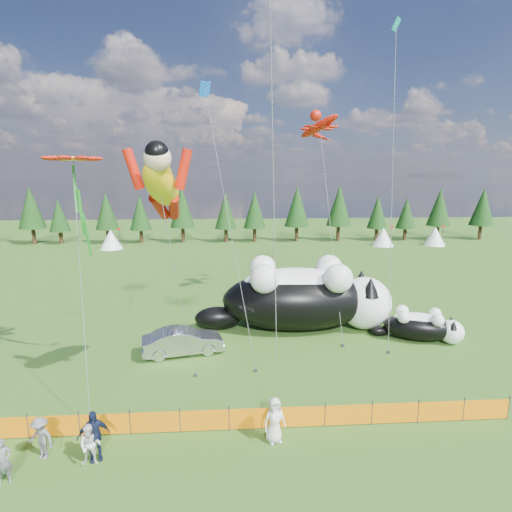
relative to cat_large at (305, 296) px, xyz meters
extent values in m
plane|color=#13370A|center=(-4.16, -7.99, -2.31)|extent=(160.00, 160.00, 0.00)
cylinder|color=#262626|center=(-13.16, -10.99, -1.76)|extent=(0.06, 0.06, 1.10)
cylinder|color=#262626|center=(-11.16, -10.99, -1.76)|extent=(0.06, 0.06, 1.10)
cylinder|color=#262626|center=(-9.16, -10.99, -1.76)|extent=(0.06, 0.06, 1.10)
cylinder|color=#262626|center=(-7.16, -10.99, -1.76)|extent=(0.06, 0.06, 1.10)
cylinder|color=#262626|center=(-5.16, -10.99, -1.76)|extent=(0.06, 0.06, 1.10)
cylinder|color=#262626|center=(-3.16, -10.99, -1.76)|extent=(0.06, 0.06, 1.10)
cylinder|color=#262626|center=(-1.16, -10.99, -1.76)|extent=(0.06, 0.06, 1.10)
cylinder|color=#262626|center=(0.84, -10.99, -1.76)|extent=(0.06, 0.06, 1.10)
cylinder|color=#262626|center=(2.84, -10.99, -1.76)|extent=(0.06, 0.06, 1.10)
cylinder|color=#262626|center=(4.84, -10.99, -1.76)|extent=(0.06, 0.06, 1.10)
cylinder|color=#262626|center=(6.84, -10.99, -1.76)|extent=(0.06, 0.06, 1.10)
cube|color=orange|center=(-14.16, -10.99, -1.81)|extent=(2.00, 0.04, 0.90)
cube|color=orange|center=(-12.16, -10.99, -1.81)|extent=(2.00, 0.04, 0.90)
cube|color=orange|center=(-10.16, -10.99, -1.81)|extent=(2.00, 0.04, 0.90)
cube|color=orange|center=(-8.16, -10.99, -1.81)|extent=(2.00, 0.04, 0.90)
cube|color=orange|center=(-6.16, -10.99, -1.81)|extent=(2.00, 0.04, 0.90)
cube|color=orange|center=(-4.16, -10.99, -1.81)|extent=(2.00, 0.04, 0.90)
cube|color=orange|center=(-2.16, -10.99, -1.81)|extent=(2.00, 0.04, 0.90)
cube|color=orange|center=(-0.16, -10.99, -1.81)|extent=(2.00, 0.04, 0.90)
cube|color=orange|center=(1.84, -10.99, -1.81)|extent=(2.00, 0.04, 0.90)
cube|color=orange|center=(3.84, -10.99, -1.81)|extent=(2.00, 0.04, 0.90)
cube|color=orange|center=(5.84, -10.99, -1.81)|extent=(2.00, 0.04, 0.90)
ellipsoid|color=black|center=(-0.58, 0.03, -0.29)|extent=(10.27, 5.13, 4.03)
ellipsoid|color=white|center=(-0.58, 0.03, 0.71)|extent=(7.75, 3.68, 2.46)
sphere|color=white|center=(4.11, -0.18, -0.52)|extent=(3.58, 3.58, 3.58)
sphere|color=#D95478|center=(5.64, -0.24, -0.52)|extent=(0.50, 0.50, 0.50)
ellipsoid|color=black|center=(-5.95, 0.26, -1.52)|extent=(3.20, 1.70, 1.57)
cone|color=black|center=(4.07, -1.25, 0.92)|extent=(1.25, 1.25, 1.25)
cone|color=black|center=(4.16, 0.90, 0.92)|extent=(1.25, 1.25, 1.25)
sphere|color=white|center=(1.94, 1.37, 1.61)|extent=(1.88, 1.88, 1.88)
sphere|color=white|center=(1.82, -1.53, 1.61)|extent=(1.88, 1.88, 1.88)
sphere|color=white|center=(-2.76, 1.57, 1.61)|extent=(1.88, 1.88, 1.88)
sphere|color=white|center=(-2.88, -1.33, 1.61)|extent=(1.88, 1.88, 1.88)
ellipsoid|color=black|center=(6.87, -2.42, -1.46)|extent=(4.65, 3.30, 1.69)
ellipsoid|color=white|center=(6.87, -2.42, -1.04)|extent=(3.49, 2.42, 1.03)
sphere|color=white|center=(8.73, -3.10, -1.56)|extent=(1.50, 1.50, 1.50)
sphere|color=#D95478|center=(9.33, -3.32, -1.56)|extent=(0.21, 0.21, 0.21)
ellipsoid|color=black|center=(4.75, -1.65, -1.98)|extent=(1.46, 1.07, 0.66)
cone|color=black|center=(8.57, -3.52, -0.95)|extent=(0.53, 0.53, 0.53)
cone|color=black|center=(8.88, -2.67, -0.95)|extent=(0.53, 0.53, 0.53)
sphere|color=white|center=(8.05, -2.20, -0.66)|extent=(0.79, 0.79, 0.79)
sphere|color=white|center=(7.63, -3.35, -0.66)|extent=(0.79, 0.79, 0.79)
sphere|color=white|center=(6.20, -1.53, -0.66)|extent=(0.79, 0.79, 0.79)
sphere|color=white|center=(5.78, -2.67, -0.66)|extent=(0.79, 0.79, 0.79)
imported|color=silver|center=(-7.87, -3.53, -1.53)|extent=(4.96, 2.62, 1.55)
imported|color=#58595D|center=(-12.82, -13.37, -1.48)|extent=(0.71, 0.61, 1.65)
imported|color=silver|center=(-10.16, -12.65, -1.52)|extent=(0.77, 0.46, 1.58)
imported|color=#121932|center=(-10.11, -12.38, -1.33)|extent=(1.28, 0.96, 1.95)
imported|color=#58595D|center=(-12.10, -12.17, -1.49)|extent=(1.19, 0.90, 1.64)
imported|color=silver|center=(-3.37, -11.79, -1.38)|extent=(1.06, 0.86, 1.86)
cylinder|color=#595959|center=(-7.41, -7.39, 2.74)|extent=(0.03, 0.03, 10.07)
cube|color=#262626|center=(-6.94, -6.35, -2.23)|extent=(0.15, 0.15, 0.16)
cylinder|color=#595959|center=(1.88, 1.40, 4.81)|extent=(0.03, 0.03, 16.66)
cube|color=#262626|center=(1.83, -3.17, -2.23)|extent=(0.15, 0.15, 0.16)
cylinder|color=#595959|center=(-11.74, -7.98, 3.34)|extent=(0.03, 0.03, 12.26)
cube|color=#262626|center=(-10.90, -10.55, -2.23)|extent=(0.15, 0.15, 0.16)
cube|color=#1B9722|center=(-12.59, -5.41, 6.23)|extent=(0.21, 0.21, 4.61)
cylinder|color=#595959|center=(-5.00, -4.71, 5.17)|extent=(0.03, 0.03, 15.10)
cube|color=#262626|center=(-3.74, -6.04, -2.23)|extent=(0.15, 0.15, 0.16)
cylinder|color=#595959|center=(5.05, -1.28, 7.73)|extent=(0.03, 0.03, 20.75)
cube|color=#262626|center=(4.24, -4.30, -2.23)|extent=(0.15, 0.15, 0.16)
cylinder|color=#595959|center=(-3.33, -10.71, 6.19)|extent=(0.03, 0.03, 16.72)
cube|color=#262626|center=(-3.15, -11.18, -2.23)|extent=(0.15, 0.15, 0.16)
camera|label=1|loc=(-5.00, -25.78, 8.02)|focal=28.00mm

